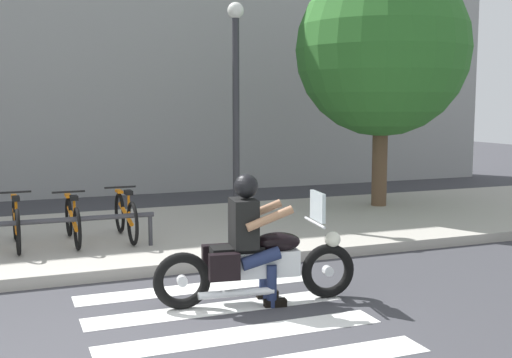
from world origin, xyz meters
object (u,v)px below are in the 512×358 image
bicycle_3 (73,220)px  bike_rack (17,226)px  rider (251,230)px  tree_near_rack (382,50)px  bicycle_4 (126,216)px  bicycle_2 (16,223)px  motorcycle (258,263)px  street_lamp (236,91)px

bicycle_3 → bike_rack: size_ratio=0.43×
rider → tree_near_rack: tree_near_rack is taller
bicycle_3 → bicycle_4: (0.77, -0.00, 0.01)m
rider → bicycle_4: bearing=104.4°
bicycle_2 → tree_near_rack: tree_near_rack is taller
motorcycle → rider: size_ratio=1.58×
rider → tree_near_rack: size_ratio=0.29×
rider → bicycle_2: size_ratio=0.87×
bicycle_2 → street_lamp: street_lamp is taller
bike_rack → street_lamp: street_lamp is taller
bike_rack → street_lamp: bearing=22.0°
rider → bicycle_2: bearing=126.7°
motorcycle → bicycle_3: 3.55m
motorcycle → bicycle_3: motorcycle is taller
bicycle_4 → bike_rack: 1.63m
motorcycle → bike_rack: motorcycle is taller
bicycle_2 → bicycle_4: size_ratio=1.04×
rider → bicycle_3: size_ratio=0.90×
rider → bicycle_3: rider is taller
motorcycle → tree_near_rack: tree_near_rack is taller
motorcycle → tree_near_rack: (4.36, 4.45, 2.75)m
bicycle_2 → bike_rack: 0.56m
bicycle_3 → bicycle_4: 0.77m
street_lamp → bicycle_4: bearing=-156.5°
rider → street_lamp: size_ratio=0.37×
motorcycle → bicycle_2: motorcycle is taller
motorcycle → bike_rack: 3.54m
motorcycle → street_lamp: bearing=73.4°
bicycle_3 → bicycle_2: bearing=-180.0°
bicycle_3 → bike_rack: 0.95m
bike_rack → tree_near_rack: bearing=15.4°
rider → bicycle_4: rider is taller
bike_rack → bicycle_3: bearing=35.9°
bicycle_3 → bike_rack: bicycle_3 is taller
motorcycle → bicycle_2: (-2.41, 3.14, 0.04)m
street_lamp → tree_near_rack: tree_near_rack is taller
motorcycle → bicycle_4: (-0.88, 3.14, 0.05)m
bike_rack → street_lamp: size_ratio=0.95×
tree_near_rack → bicycle_2: bearing=-169.1°
bicycle_2 → tree_near_rack: bearing=10.9°
rider → bicycle_3: 3.52m
rider → street_lamp: (1.28, 4.04, 1.56)m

